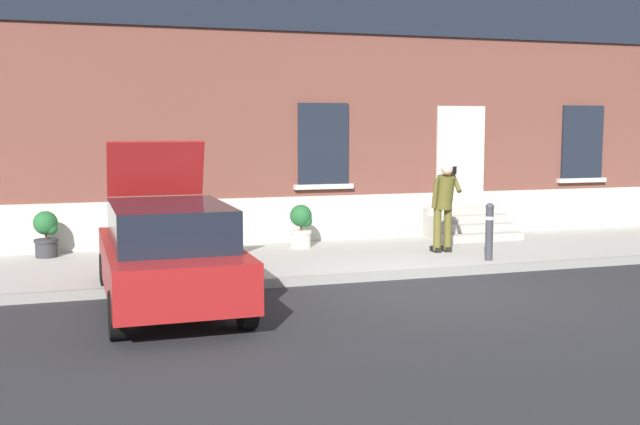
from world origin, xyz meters
The scene contains 11 objects.
ground_plane centered at (0.00, 0.00, 0.00)m, with size 80.00×80.00×0.00m, color #232326.
sidewalk centered at (0.00, 2.80, 0.07)m, with size 24.00×3.60×0.15m, color #99968E.
curb_edge centered at (0.00, 0.94, 0.07)m, with size 24.00×0.12×0.15m, color gray.
building_facade centered at (0.01, 5.29, 3.73)m, with size 24.00×1.52×7.50m.
entrance_stoop centered at (2.98, 4.12, 0.39)m, with size 1.82×1.28×0.64m.
hatchback_car_red centered at (-3.97, -0.04, 0.80)m, with size 1.83×4.08×2.34m.
bollard_near_person centered at (1.89, 1.35, 0.71)m, with size 0.15×0.15×1.04m.
person_on_phone centered at (1.50, 2.38, 1.15)m, with size 0.51×0.51×1.74m.
planter_charcoal centered at (-5.75, 4.11, 0.61)m, with size 0.44×0.44×0.86m.
planter_olive centered at (-3.34, 4.00, 0.61)m, with size 0.44×0.44×0.86m.
planter_cream centered at (-0.93, 3.80, 0.61)m, with size 0.44×0.44×0.86m.
Camera 1 is at (-5.12, -10.71, 2.55)m, focal length 42.79 mm.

